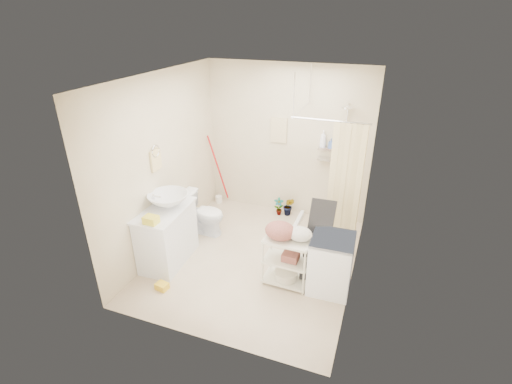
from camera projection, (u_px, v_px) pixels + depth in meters
floor at (255, 258)px, 5.49m from camera, size 3.20×3.20×0.00m
ceiling at (254, 77)px, 4.35m from camera, size 2.80×3.20×0.04m
wall_back at (287, 142)px, 6.27m from camera, size 2.80×0.04×2.60m
wall_front at (197, 241)px, 3.57m from camera, size 2.80×0.04×2.60m
wall_left at (164, 165)px, 5.35m from camera, size 0.04×3.20×2.60m
wall_right at (363, 194)px, 4.49m from camera, size 0.04×3.20×2.60m
vanity at (167, 235)px, 5.28m from camera, size 0.59×0.99×0.85m
sink at (168, 200)px, 5.13m from camera, size 0.71×0.71×0.19m
counter_basket at (151, 220)px, 4.74m from camera, size 0.18×0.14×0.10m
floor_basket at (162, 285)px, 4.86m from camera, size 0.26×0.21×0.12m
toilet at (204, 213)px, 6.01m from camera, size 0.70×0.42×0.70m
mop at (217, 170)px, 6.82m from camera, size 0.16×0.16×1.34m
potted_plant_a at (279, 207)px, 6.60m from camera, size 0.20×0.17×0.33m
potted_plant_b at (289, 206)px, 6.59m from camera, size 0.20×0.16×0.35m
hanging_towel at (279, 130)px, 6.21m from camera, size 0.28×0.03×0.42m
towel_ring at (156, 159)px, 5.10m from camera, size 0.04×0.22×0.34m
tp_holder at (172, 199)px, 5.64m from camera, size 0.08×0.12×0.14m
shower at (331, 175)px, 5.65m from camera, size 1.10×1.10×2.10m
shampoo_bottle_a at (323, 139)px, 5.96m from camera, size 0.13×0.13×0.26m
shampoo_bottle_b at (331, 143)px, 5.91m from camera, size 0.08×0.09×0.16m
washing_machine at (331, 263)px, 4.75m from camera, size 0.54×0.56×0.77m
laundry_rack at (287, 257)px, 4.83m from camera, size 0.61×0.37×0.82m
ironing_board at (318, 241)px, 4.88m from camera, size 0.34×0.19×1.16m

